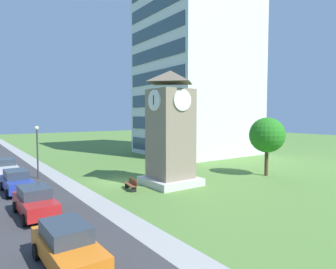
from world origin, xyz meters
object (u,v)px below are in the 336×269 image
Objects in this scene: park_bench at (131,184)px; parked_car_silver at (5,167)px; street_lamp at (37,145)px; parked_car_red at (35,201)px; tree_streetside at (267,135)px; parked_car_blue at (17,181)px; parked_car_orange at (67,245)px; clock_tower at (170,134)px.

parked_car_silver is (-11.76, -7.44, 0.40)m from park_bench.
street_lamp reaches higher than parked_car_red.
parked_car_silver is at bearing -124.72° from tree_streetside.
parked_car_blue is at bearing -109.03° from tree_streetside.
parked_car_blue is at bearing -29.48° from street_lamp.
park_bench is at bearing 139.69° from parked_car_orange.
tree_streetside is at bearing 78.57° from park_bench.
clock_tower reaches higher than park_bench.
park_bench is 7.71m from parked_car_red.
parked_car_silver reaches higher than park_bench.
parked_car_silver is 0.89× the size of parked_car_blue.
parked_car_orange is (8.77, -11.29, -3.42)m from clock_tower.
parked_car_blue and parked_car_red have the same top height.
parked_car_orange is at bearing -73.38° from tree_streetside.
parked_car_silver is at bearing -142.29° from street_lamp.
clock_tower is 2.13× the size of parked_car_red.
street_lamp is at bearing -149.72° from park_bench.
park_bench is 0.40× the size of parked_car_blue.
clock_tower is 12.57m from parked_car_blue.
park_bench is at bearing 58.97° from parked_car_blue.
street_lamp is 1.21× the size of parked_car_silver.
tree_streetside is at bearing 55.28° from parked_car_silver.
parked_car_silver is 13.74m from parked_car_red.
parked_car_silver is at bearing 179.41° from parked_car_orange.
clock_tower is at bearing -104.06° from tree_streetside.
parked_car_red is (13.74, 0.00, 0.00)m from parked_car_silver.
parked_car_blue is 13.53m from parked_car_orange.
clock_tower is at bearing 44.17° from street_lamp.
parked_car_silver is at bearing -180.00° from parked_car_red.
parked_car_orange is at bearing -40.31° from park_bench.
street_lamp is (-8.99, -8.73, -1.16)m from clock_tower.
tree_streetside is 1.26× the size of parked_car_red.
park_bench is (-0.26, -3.64, -3.82)m from clock_tower.
parked_car_red is at bearing 0.38° from parked_car_blue.
clock_tower reaches higher than street_lamp.
street_lamp is 11.19m from parked_car_red.
parked_car_silver is at bearing -147.68° from park_bench.
parked_car_red is 7.05m from parked_car_orange.
parked_car_red is (6.48, 0.04, -0.00)m from parked_car_blue.
park_bench is 0.46× the size of parked_car_silver.
street_lamp is 4.46m from parked_car_silver.
tree_streetside is (2.72, 13.46, 3.51)m from park_bench.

